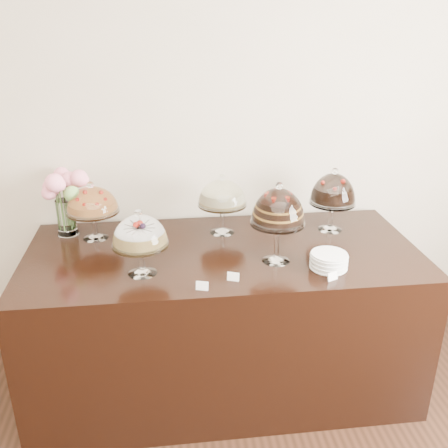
{
  "coord_description": "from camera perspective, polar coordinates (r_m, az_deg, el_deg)",
  "views": [
    {
      "loc": [
        -0.16,
        -0.06,
        2.13
      ],
      "look_at": [
        0.14,
        2.4,
        1.08
      ],
      "focal_mm": 40.0,
      "sensor_mm": 36.0,
      "label": 1
    }
  ],
  "objects": [
    {
      "name": "price_card_extra",
      "position": [
        2.49,
        1.05,
        -6.04
      ],
      "size": [
        0.06,
        0.04,
        0.04
      ],
      "primitive_type": "cube",
      "rotation": [
        -0.21,
        0.0,
        -0.36
      ],
      "color": "white",
      "rests_on": "display_counter"
    },
    {
      "name": "plate_stack",
      "position": [
        2.66,
        11.89,
        -4.13
      ],
      "size": [
        0.19,
        0.19,
        0.08
      ],
      "color": "white",
      "rests_on": "display_counter"
    },
    {
      "name": "cake_stand_fruit_tart",
      "position": [
        2.97,
        -14.84,
        2.4
      ],
      "size": [
        0.3,
        0.3,
        0.35
      ],
      "color": "white",
      "rests_on": "display_counter"
    },
    {
      "name": "cake_stand_choco_layer",
      "position": [
        2.59,
        6.2,
        1.69
      ],
      "size": [
        0.29,
        0.29,
        0.44
      ],
      "color": "white",
      "rests_on": "display_counter"
    },
    {
      "name": "cake_stand_sugar_sponge",
      "position": [
        2.51,
        -9.6,
        -1.11
      ],
      "size": [
        0.28,
        0.28,
        0.35
      ],
      "color": "white",
      "rests_on": "display_counter"
    },
    {
      "name": "price_card_right",
      "position": [
        2.55,
        12.3,
        -5.84
      ],
      "size": [
        0.06,
        0.04,
        0.04
      ],
      "primitive_type": "cube",
      "rotation": [
        -0.21,
        0.0,
        0.43
      ],
      "color": "white",
      "rests_on": "display_counter"
    },
    {
      "name": "price_card_left",
      "position": [
        2.41,
        -2.52,
        -7.08
      ],
      "size": [
        0.06,
        0.03,
        0.04
      ],
      "primitive_type": "cube",
      "rotation": [
        -0.21,
        0.0,
        -0.31
      ],
      "color": "white",
      "rests_on": "display_counter"
    },
    {
      "name": "cake_stand_dark_choco",
      "position": [
        3.06,
        12.37,
        3.66
      ],
      "size": [
        0.28,
        0.28,
        0.39
      ],
      "color": "white",
      "rests_on": "display_counter"
    },
    {
      "name": "flower_vase",
      "position": [
        3.06,
        -17.82,
        3.34
      ],
      "size": [
        0.27,
        0.35,
        0.41
      ],
      "color": "white",
      "rests_on": "display_counter"
    },
    {
      "name": "display_counter",
      "position": [
        3.03,
        -0.12,
        -10.65
      ],
      "size": [
        2.2,
        1.0,
        0.9
      ],
      "primitive_type": "cube",
      "color": "black",
      "rests_on": "ground"
    },
    {
      "name": "cake_stand_cheesecake",
      "position": [
        2.95,
        -0.21,
        3.31
      ],
      "size": [
        0.29,
        0.29,
        0.37
      ],
      "color": "white",
      "rests_on": "display_counter"
    },
    {
      "name": "wall_back",
      "position": [
        3.13,
        -3.92,
        11.29
      ],
      "size": [
        5.0,
        0.04,
        3.0
      ],
      "primitive_type": "cube",
      "color": "#C1B39B",
      "rests_on": "ground"
    }
  ]
}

